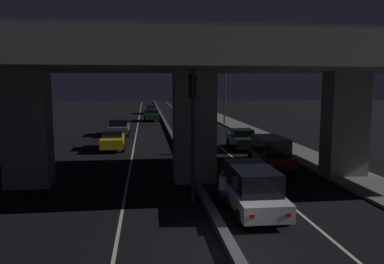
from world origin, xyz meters
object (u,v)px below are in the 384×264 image
at_px(car_taxi_yellow_lead_oncoming, 113,139).
at_px(motorcycle_white_filtering_far, 191,146).
at_px(car_dark_green_third, 242,139).
at_px(car_white_fourth_oncoming, 151,109).
at_px(motorcycle_black_filtering_mid, 201,162).
at_px(pedestrian_on_sidewalk, 337,158).
at_px(car_white_lead, 252,188).
at_px(motorcycle_blue_filtering_near, 223,191).
at_px(car_grey_second_oncoming, 119,127).
at_px(car_dark_green_third_oncoming, 151,115).
at_px(car_dark_red_second, 270,151).
at_px(street_lamp, 221,87).
at_px(traffic_light_left_of_median, 193,114).

bearing_deg(car_taxi_yellow_lead_oncoming, motorcycle_white_filtering_far, 61.28).
xyz_separation_m(car_dark_green_third, car_white_fourth_oncoming, (-6.51, 36.45, 0.01)).
height_order(motorcycle_black_filtering_mid, pedestrian_on_sidewalk, pedestrian_on_sidewalk).
bearing_deg(car_white_lead, motorcycle_white_filtering_far, 5.29).
bearing_deg(car_white_lead, motorcycle_black_filtering_mid, 9.60).
bearing_deg(car_white_fourth_oncoming, motorcycle_blue_filtering_near, 1.24).
distance_m(car_grey_second_oncoming, car_dark_green_third_oncoming, 14.42).
bearing_deg(motorcycle_black_filtering_mid, motorcycle_blue_filtering_near, -179.21).
height_order(car_dark_red_second, car_dark_green_third, car_dark_red_second).
distance_m(street_lamp, car_dark_green_third_oncoming, 10.93).
bearing_deg(traffic_light_left_of_median, street_lamp, 76.30).
bearing_deg(street_lamp, car_white_lead, -99.41).
bearing_deg(car_grey_second_oncoming, motorcycle_white_filtering_far, 27.54).
bearing_deg(car_grey_second_oncoming, motorcycle_blue_filtering_near, 14.18).
xyz_separation_m(traffic_light_left_of_median, car_dark_green_third_oncoming, (-1.08, 36.15, -2.99)).
relative_size(car_white_lead, car_dark_green_third, 1.06).
distance_m(car_dark_green_third, motorcycle_white_filtering_far, 4.60).
distance_m(motorcycle_black_filtering_mid, pedestrian_on_sidewalk, 7.39).
bearing_deg(motorcycle_white_filtering_far, traffic_light_left_of_median, 177.85).
bearing_deg(motorcycle_black_filtering_mid, car_grey_second_oncoming, 19.55).
bearing_deg(motorcycle_white_filtering_far, car_dark_green_third_oncoming, 9.66).
bearing_deg(car_grey_second_oncoming, traffic_light_left_of_median, 11.41).
distance_m(traffic_light_left_of_median, car_white_fourth_oncoming, 49.49).
height_order(car_dark_green_third, motorcycle_blue_filtering_near, car_dark_green_third).
distance_m(car_taxi_yellow_lead_oncoming, pedestrian_on_sidewalk, 16.33).
bearing_deg(car_taxi_yellow_lead_oncoming, pedestrian_on_sidewalk, 49.19).
relative_size(car_dark_green_third, car_dark_green_third_oncoming, 1.05).
distance_m(car_dark_green_third_oncoming, pedestrian_on_sidewalk, 33.72).
distance_m(car_white_fourth_oncoming, motorcycle_black_filtering_mid, 43.89).
bearing_deg(car_taxi_yellow_lead_oncoming, motorcycle_blue_filtering_near, 19.31).
bearing_deg(pedestrian_on_sidewalk, car_white_lead, -141.81).
relative_size(car_grey_second_oncoming, car_white_fourth_oncoming, 0.99).
xyz_separation_m(car_taxi_yellow_lead_oncoming, car_grey_second_oncoming, (-0.07, 8.16, 0.07)).
bearing_deg(car_grey_second_oncoming, pedestrian_on_sidewalk, 34.89).
bearing_deg(motorcycle_black_filtering_mid, traffic_light_left_of_median, 168.57).
xyz_separation_m(car_dark_green_third, pedestrian_on_sidewalk, (2.85, -9.17, 0.27)).
bearing_deg(pedestrian_on_sidewalk, car_grey_second_oncoming, 124.95).
xyz_separation_m(street_lamp, motorcycle_black_filtering_mid, (-6.25, -24.95, -4.10)).
bearing_deg(motorcycle_blue_filtering_near, motorcycle_white_filtering_far, 0.30).
xyz_separation_m(traffic_light_left_of_median, pedestrian_on_sidewalk, (8.34, 3.77, -2.75)).
height_order(street_lamp, car_white_lead, street_lamp).
relative_size(motorcycle_white_filtering_far, pedestrian_on_sidewalk, 1.08).
bearing_deg(car_grey_second_oncoming, motorcycle_black_filtering_mid, 18.86).
distance_m(motorcycle_white_filtering_far, pedestrian_on_sidewalk, 10.22).
distance_m(street_lamp, car_dark_red_second, 24.53).
relative_size(car_dark_red_second, car_dark_green_third_oncoming, 1.03).
bearing_deg(traffic_light_left_of_median, car_grey_second_oncoming, 101.46).
xyz_separation_m(motorcycle_white_filtering_far, pedestrian_on_sidewalk, (7.08, -7.36, 0.44)).
height_order(traffic_light_left_of_median, motorcycle_white_filtering_far, traffic_light_left_of_median).
distance_m(street_lamp, car_taxi_yellow_lead_oncoming, 20.72).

